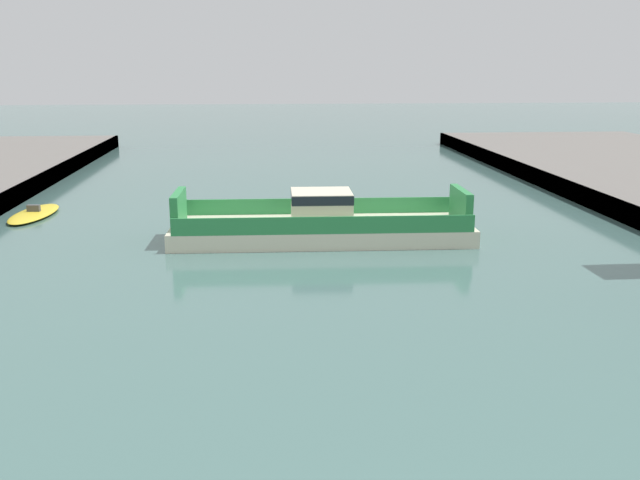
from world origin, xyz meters
name	(u,v)px	position (x,y,z in m)	size (l,w,h in m)	color
chain_ferry	(321,224)	(0.78, 32.87, 1.02)	(19.83, 6.81, 3.30)	beige
moored_boat_near_right	(34,214)	(-20.61, 42.12, 0.20)	(3.24, 7.92, 0.88)	yellow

